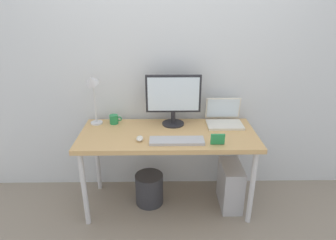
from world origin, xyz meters
The scene contains 12 objects.
ground_plane centered at (0.00, 0.00, 0.00)m, with size 6.00×6.00×0.00m, color gray.
back_wall centered at (0.00, 0.38, 1.30)m, with size 4.40×0.04×2.60m, color silver.
desk centered at (0.00, 0.00, 0.68)m, with size 1.52×0.63×0.74m.
monitor centered at (0.05, 0.19, 1.00)m, with size 0.49×0.20×0.46m.
laptop centered at (0.52, 0.20, 0.80)m, with size 0.32×0.26×0.23m.
desk_lamp centered at (-0.66, 0.19, 1.09)m, with size 0.11×0.16×0.49m.
keyboard centered at (0.07, -0.18, 0.75)m, with size 0.44×0.14×0.02m, color #B2B2B7.
mouse centered at (-0.23, -0.14, 0.76)m, with size 0.06×0.09×0.03m, color silver.
coffee_mug centered at (-0.49, 0.21, 0.78)m, with size 0.11×0.08×0.08m.
photo_frame centered at (0.39, -0.23, 0.79)m, with size 0.11×0.02×0.09m, color #268C4C.
computer_tower centered at (0.58, -0.02, 0.21)m, with size 0.18×0.36×0.42m, color #B2B2B7.
wastebasket centered at (-0.18, 0.02, 0.15)m, with size 0.26×0.26×0.30m, color #333338.
Camera 1 is at (-0.03, -2.28, 1.80)m, focal length 31.22 mm.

